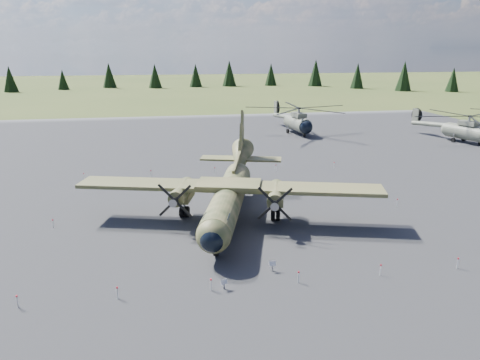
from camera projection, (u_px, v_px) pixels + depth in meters
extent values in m
plane|color=#515726|center=(236.00, 217.00, 44.40)|extent=(500.00, 500.00, 0.00)
cube|color=#5C5C61|center=(221.00, 187.00, 53.86)|extent=(120.00, 120.00, 0.04)
cylinder|color=#364123|center=(228.00, 199.00, 42.48)|extent=(7.32, 17.29, 2.68)
sphere|color=#364123|center=(214.00, 236.00, 34.24)|extent=(3.25, 3.25, 2.63)
sphere|color=black|center=(212.00, 239.00, 33.74)|extent=(2.39, 2.39, 1.93)
cube|color=black|center=(216.00, 219.00, 35.51)|extent=(2.26, 2.00, 0.53)
cone|color=#364123|center=(241.00, 160.00, 53.01)|extent=(4.33, 7.05, 4.03)
cube|color=#9D9FA2|center=(230.00, 207.00, 43.69)|extent=(3.33, 6.02, 0.48)
cube|color=#303B1F|center=(229.00, 186.00, 42.64)|extent=(27.57, 10.77, 0.33)
cube|color=#364123|center=(229.00, 184.00, 42.58)|extent=(6.47, 4.89, 0.33)
cylinder|color=#364123|center=(182.00, 191.00, 42.92)|extent=(2.75, 5.18, 1.44)
cube|color=#364123|center=(184.00, 195.00, 43.83)|extent=(2.28, 3.52, 0.77)
cone|color=gray|center=(174.00, 202.00, 39.95)|extent=(0.94, 1.03, 0.73)
cylinder|color=black|center=(184.00, 212.00, 44.27)|extent=(1.10, 1.24, 1.05)
cylinder|color=#364123|center=(276.00, 194.00, 42.09)|extent=(2.75, 5.18, 1.44)
cube|color=#364123|center=(276.00, 198.00, 42.99)|extent=(2.28, 3.52, 0.77)
cone|color=gray|center=(275.00, 205.00, 39.11)|extent=(0.94, 1.03, 0.73)
cylinder|color=black|center=(275.00, 215.00, 43.43)|extent=(1.10, 1.24, 1.05)
cube|color=#364123|center=(237.00, 163.00, 49.38)|extent=(2.25, 7.02, 1.61)
cube|color=#303B1F|center=(241.00, 159.00, 53.46)|extent=(9.41, 4.55, 0.21)
cylinder|color=gray|center=(216.00, 242.00, 35.60)|extent=(0.17, 0.17, 0.86)
cylinder|color=black|center=(216.00, 250.00, 35.79)|extent=(0.57, 0.95, 0.89)
cylinder|color=slate|center=(298.00, 124.00, 86.50)|extent=(3.41, 7.79, 2.62)
sphere|color=black|center=(306.00, 127.00, 83.03)|extent=(2.66, 2.66, 2.41)
sphere|color=slate|center=(290.00, 121.00, 89.99)|extent=(2.66, 2.66, 2.41)
cube|color=slate|center=(299.00, 115.00, 85.66)|extent=(2.13, 3.53, 0.79)
cylinder|color=gray|center=(299.00, 111.00, 85.45)|extent=(0.42, 0.42, 1.05)
cylinder|color=slate|center=(282.00, 116.00, 93.53)|extent=(1.83, 9.00, 1.50)
cube|color=slate|center=(276.00, 107.00, 96.80)|extent=(0.39, 1.49, 2.52)
cylinder|color=black|center=(277.00, 107.00, 96.90)|extent=(0.35, 2.72, 2.73)
cylinder|color=black|center=(304.00, 135.00, 84.01)|extent=(0.37, 0.74, 0.71)
cylinder|color=black|center=(288.00, 131.00, 87.70)|extent=(0.40, 0.87, 0.84)
cylinder|color=gray|center=(288.00, 128.00, 87.55)|extent=(0.16, 0.16, 1.52)
cylinder|color=black|center=(302.00, 130.00, 88.46)|extent=(0.40, 0.87, 0.84)
cylinder|color=gray|center=(302.00, 127.00, 88.31)|extent=(0.16, 0.16, 1.52)
cylinder|color=slate|center=(466.00, 132.00, 78.51)|extent=(4.47, 7.48, 2.46)
sphere|color=slate|center=(448.00, 129.00, 81.52)|extent=(2.84, 2.84, 2.26)
cube|color=slate|center=(469.00, 123.00, 77.75)|extent=(2.54, 3.50, 0.74)
cylinder|color=gray|center=(469.00, 119.00, 77.55)|extent=(0.44, 0.44, 0.98)
cylinder|color=slate|center=(431.00, 124.00, 84.56)|extent=(3.32, 8.24, 1.41)
cube|color=slate|center=(416.00, 115.00, 87.36)|extent=(0.62, 1.38, 2.36)
cylinder|color=black|center=(417.00, 115.00, 87.52)|extent=(0.83, 2.45, 2.55)
cylinder|color=black|center=(480.00, 144.00, 76.39)|extent=(0.46, 0.72, 0.67)
cylinder|color=black|center=(453.00, 140.00, 79.31)|extent=(0.52, 0.84, 0.79)
cylinder|color=gray|center=(454.00, 137.00, 79.17)|extent=(0.17, 0.17, 1.42)
cylinder|color=black|center=(464.00, 139.00, 80.50)|extent=(0.52, 0.84, 0.79)
cylinder|color=gray|center=(464.00, 136.00, 80.36)|extent=(0.17, 0.17, 1.42)
cube|color=gray|center=(224.00, 285.00, 31.04)|extent=(0.10, 0.10, 0.57)
cube|color=silver|center=(224.00, 282.00, 30.91)|extent=(0.49, 0.33, 0.32)
cube|color=gray|center=(272.00, 267.00, 33.56)|extent=(0.09, 0.09, 0.62)
cube|color=silver|center=(272.00, 264.00, 33.43)|extent=(0.51, 0.23, 0.35)
cylinder|color=silver|center=(17.00, 302.00, 28.77)|extent=(0.07, 0.07, 0.80)
cylinder|color=red|center=(17.00, 296.00, 28.67)|extent=(0.12, 0.12, 0.10)
cylinder|color=silver|center=(118.00, 293.00, 29.80)|extent=(0.07, 0.07, 0.80)
cylinder|color=red|center=(117.00, 288.00, 29.69)|extent=(0.12, 0.12, 0.10)
cylinder|color=silver|center=(211.00, 285.00, 30.82)|extent=(0.07, 0.07, 0.80)
cylinder|color=red|center=(211.00, 280.00, 30.71)|extent=(0.12, 0.12, 0.10)
cylinder|color=silver|center=(298.00, 277.00, 31.84)|extent=(0.07, 0.07, 0.80)
cylinder|color=red|center=(299.00, 272.00, 31.73)|extent=(0.12, 0.12, 0.10)
cylinder|color=silver|center=(381.00, 270.00, 32.87)|extent=(0.07, 0.07, 0.80)
cylinder|color=red|center=(381.00, 265.00, 32.76)|extent=(0.12, 0.12, 0.10)
cylinder|color=silver|center=(458.00, 264.00, 33.89)|extent=(0.07, 0.07, 0.80)
cylinder|color=red|center=(458.00, 259.00, 33.78)|extent=(0.12, 0.12, 0.10)
cylinder|color=silver|center=(84.00, 177.00, 56.71)|extent=(0.07, 0.07, 0.80)
cylinder|color=red|center=(84.00, 174.00, 56.60)|extent=(0.12, 0.12, 0.10)
cylinder|color=silver|center=(151.00, 174.00, 58.07)|extent=(0.07, 0.07, 0.80)
cylinder|color=red|center=(151.00, 171.00, 57.96)|extent=(0.12, 0.12, 0.10)
cylinder|color=silver|center=(215.00, 171.00, 59.44)|extent=(0.07, 0.07, 0.80)
cylinder|color=red|center=(215.00, 168.00, 59.33)|extent=(0.12, 0.12, 0.10)
cylinder|color=silver|center=(276.00, 168.00, 60.80)|extent=(0.07, 0.07, 0.80)
cylinder|color=red|center=(276.00, 165.00, 60.69)|extent=(0.12, 0.12, 0.10)
cylinder|color=silver|center=(334.00, 165.00, 62.17)|extent=(0.07, 0.07, 0.80)
cylinder|color=red|center=(334.00, 163.00, 62.06)|extent=(0.12, 0.12, 0.10)
cylinder|color=silver|center=(53.00, 224.00, 41.47)|extent=(0.07, 0.07, 0.80)
cylinder|color=red|center=(53.00, 220.00, 41.36)|extent=(0.12, 0.12, 0.10)
cylinder|color=silver|center=(397.00, 203.00, 47.10)|extent=(0.07, 0.07, 0.80)
cylinder|color=red|center=(398.00, 199.00, 46.99)|extent=(0.12, 0.12, 0.10)
cone|color=black|center=(453.00, 80.00, 170.34)|extent=(4.87, 4.87, 8.69)
cone|color=black|center=(404.00, 76.00, 173.62)|extent=(6.10, 6.10, 10.90)
cone|color=black|center=(357.00, 76.00, 184.42)|extent=(5.53, 5.53, 9.87)
cone|color=black|center=(315.00, 73.00, 196.04)|extent=(6.14, 6.14, 10.97)
cone|color=black|center=(271.00, 74.00, 198.62)|extent=(5.18, 5.18, 9.26)
cone|color=black|center=(229.00, 73.00, 195.14)|extent=(5.92, 5.92, 10.57)
cone|color=black|center=(196.00, 75.00, 191.37)|extent=(5.20, 5.20, 9.29)
cone|color=black|center=(155.00, 76.00, 186.03)|extent=(5.31, 5.31, 9.48)
cone|color=black|center=(109.00, 75.00, 187.81)|extent=(5.50, 5.50, 9.82)
cone|color=black|center=(63.00, 79.00, 179.20)|extent=(4.24, 4.24, 7.57)
cone|color=black|center=(10.00, 79.00, 169.33)|extent=(5.23, 5.23, 9.33)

